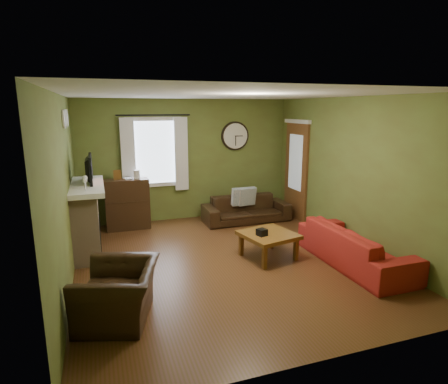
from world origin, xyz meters
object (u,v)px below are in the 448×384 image
object	(u,v)px
sofa_brown	(246,209)
coffee_table	(268,245)
bookshelf	(127,204)
armchair	(119,293)
sofa_red	(355,246)

from	to	relation	value
sofa_brown	coffee_table	size ratio (longest dim) A/B	2.34
bookshelf	sofa_brown	world-z (taller)	bookshelf
sofa_brown	armchair	size ratio (longest dim) A/B	1.90
sofa_brown	coffee_table	xyz separation A→B (m)	(-0.43, -2.02, -0.06)
bookshelf	coffee_table	size ratio (longest dim) A/B	1.29
sofa_brown	coffee_table	distance (m)	2.07
coffee_table	armchair	bearing A→B (deg)	-155.84
bookshelf	coffee_table	bearing A→B (deg)	-48.68
sofa_red	armchair	size ratio (longest dim) A/B	2.12
sofa_red	coffee_table	world-z (taller)	sofa_red
sofa_red	coffee_table	distance (m)	1.35
sofa_brown	sofa_red	xyz separation A→B (m)	(0.73, -2.69, 0.03)
sofa_brown	armchair	world-z (taller)	armchair
bookshelf	sofa_red	size ratio (longest dim) A/B	0.49
sofa_brown	sofa_red	bearing A→B (deg)	-74.81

